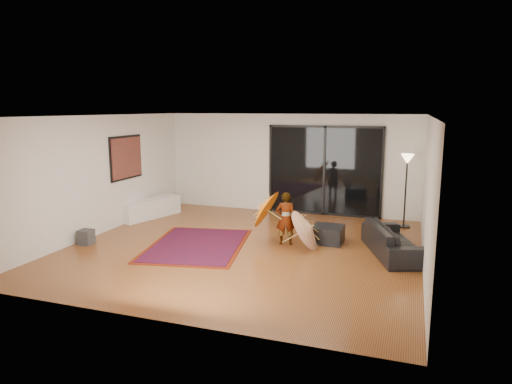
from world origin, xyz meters
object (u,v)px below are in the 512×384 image
at_px(media_console, 150,208).
at_px(child, 286,218).
at_px(ottoman, 328,234).
at_px(sofa, 393,240).

relative_size(media_console, child, 1.56).
xyz_separation_m(media_console, ottoman, (4.83, -0.74, -0.06)).
height_order(sofa, ottoman, sofa).
bearing_deg(media_console, ottoman, 8.44).
height_order(media_console, ottoman, media_console).
bearing_deg(media_console, sofa, 6.84).
height_order(media_console, sofa, sofa).
xyz_separation_m(sofa, ottoman, (-1.37, 0.39, -0.11)).
bearing_deg(sofa, child, 70.83).
distance_m(media_console, sofa, 6.30).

